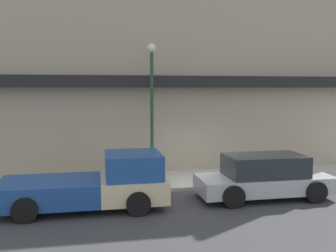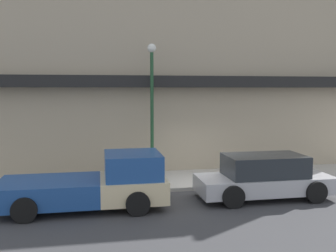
{
  "view_description": "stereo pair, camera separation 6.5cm",
  "coord_description": "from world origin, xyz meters",
  "px_view_note": "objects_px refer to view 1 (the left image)",
  "views": [
    {
      "loc": [
        -4.01,
        -13.26,
        3.8
      ],
      "look_at": [
        -1.25,
        1.2,
        2.34
      ],
      "focal_mm": 40.0,
      "sensor_mm": 36.0,
      "label": 1
    },
    {
      "loc": [
        -3.95,
        -13.27,
        3.8
      ],
      "look_at": [
        -1.25,
        1.2,
        2.34
      ],
      "focal_mm": 40.0,
      "sensor_mm": 36.0,
      "label": 2
    }
  ],
  "objects_px": {
    "fire_hydrant": "(65,181)",
    "pickup_truck": "(96,184)",
    "parked_car": "(264,177)",
    "street_lamp": "(152,94)"
  },
  "relations": [
    {
      "from": "street_lamp",
      "to": "fire_hydrant",
      "type": "bearing_deg",
      "value": -157.35
    },
    {
      "from": "pickup_truck",
      "to": "parked_car",
      "type": "xyz_separation_m",
      "value": [
        5.76,
        -0.0,
        -0.03
      ]
    },
    {
      "from": "fire_hydrant",
      "to": "pickup_truck",
      "type": "bearing_deg",
      "value": -59.65
    },
    {
      "from": "pickup_truck",
      "to": "parked_car",
      "type": "height_order",
      "value": "pickup_truck"
    },
    {
      "from": "pickup_truck",
      "to": "fire_hydrant",
      "type": "bearing_deg",
      "value": 119.8
    },
    {
      "from": "pickup_truck",
      "to": "parked_car",
      "type": "relative_size",
      "value": 1.11
    },
    {
      "from": "street_lamp",
      "to": "pickup_truck",
      "type": "bearing_deg",
      "value": -124.61
    },
    {
      "from": "fire_hydrant",
      "to": "street_lamp",
      "type": "xyz_separation_m",
      "value": [
        3.42,
        1.43,
        3.13
      ]
    },
    {
      "from": "parked_car",
      "to": "fire_hydrant",
      "type": "height_order",
      "value": "parked_car"
    },
    {
      "from": "fire_hydrant",
      "to": "street_lamp",
      "type": "height_order",
      "value": "street_lamp"
    }
  ]
}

